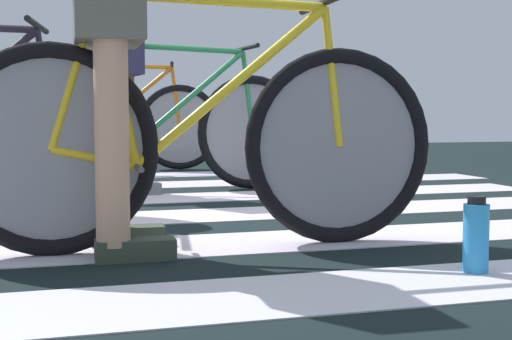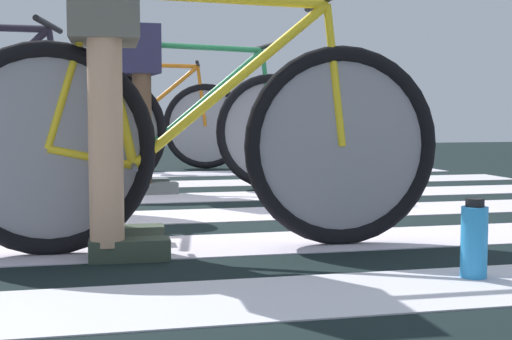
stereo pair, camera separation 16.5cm
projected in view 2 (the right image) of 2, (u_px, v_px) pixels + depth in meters
ground at (152, 215)px, 3.52m from camera, size 18.00×14.00×0.02m
crosswalk_markings at (148, 218)px, 3.34m from camera, size 5.49×5.00×0.00m
bicycle_1_of_4 at (199, 139)px, 2.55m from camera, size 1.74×0.52×0.93m
cyclist_1_of_4 at (106, 64)px, 2.46m from camera, size 0.32×0.42×0.99m
bicycle_3_of_4 at (191, 127)px, 4.46m from camera, size 1.74×0.52×0.93m
cyclist_3_of_4 at (139, 86)px, 4.34m from camera, size 0.34×0.43×0.98m
bicycle_4_of_4 at (144, 123)px, 6.19m from camera, size 1.72×0.55×0.93m
water_bottle at (474, 241)px, 2.12m from camera, size 0.08×0.08×0.23m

